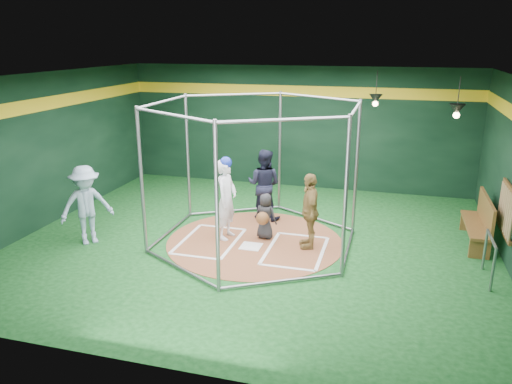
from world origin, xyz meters
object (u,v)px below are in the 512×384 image
(batter_figure, at_px, (226,198))
(dugout_bench, at_px, (480,220))
(visitor_leopard, at_px, (310,211))
(umpire, at_px, (264,184))

(batter_figure, xyz_separation_m, dugout_bench, (5.28, 1.13, -0.39))
(visitor_leopard, distance_m, dugout_bench, 3.66)
(batter_figure, relative_size, umpire, 1.06)
(batter_figure, relative_size, visitor_leopard, 1.14)
(batter_figure, distance_m, umpire, 1.49)
(umpire, bearing_deg, visitor_leopard, 138.84)
(batter_figure, relative_size, dugout_bench, 1.02)
(umpire, height_order, dugout_bench, umpire)
(batter_figure, height_order, dugout_bench, batter_figure)
(visitor_leopard, height_order, dugout_bench, visitor_leopard)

